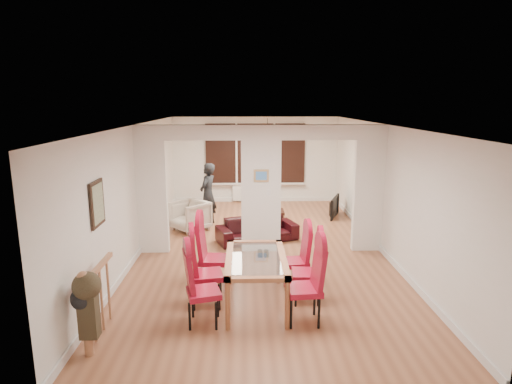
{
  "coord_description": "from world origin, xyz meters",
  "views": [
    {
      "loc": [
        -0.33,
        -8.48,
        3.05
      ],
      "look_at": [
        -0.09,
        0.6,
        1.12
      ],
      "focal_mm": 30.0,
      "sensor_mm": 36.0,
      "label": 1
    }
  ],
  "objects_px": {
    "dining_table": "(256,280)",
    "dining_chair_ra": "(304,283)",
    "armchair": "(190,216)",
    "television": "(331,206)",
    "bowl": "(261,210)",
    "person": "(208,194)",
    "dining_chair_lc": "(214,254)",
    "dining_chair_la": "(203,287)",
    "dining_chair_rb": "(306,269)",
    "coffee_table": "(263,215)",
    "sofa": "(257,229)",
    "dining_chair_lb": "(207,270)",
    "dining_chair_rc": "(295,258)",
    "bottle": "(254,205)"
  },
  "relations": [
    {
      "from": "dining_chair_rc",
      "to": "coffee_table",
      "type": "relative_size",
      "value": 0.93
    },
    {
      "from": "dining_chair_lc",
      "to": "sofa",
      "type": "xyz_separation_m",
      "value": [
        0.79,
        2.44,
        -0.32
      ]
    },
    {
      "from": "dining_chair_rc",
      "to": "person",
      "type": "distance_m",
      "value": 4.14
    },
    {
      "from": "dining_table",
      "to": "television",
      "type": "relative_size",
      "value": 1.69
    },
    {
      "from": "dining_table",
      "to": "bottle",
      "type": "bearing_deg",
      "value": 89.14
    },
    {
      "from": "dining_chair_rc",
      "to": "bowl",
      "type": "relative_size",
      "value": 4.34
    },
    {
      "from": "bowl",
      "to": "person",
      "type": "bearing_deg",
      "value": -164.19
    },
    {
      "from": "coffee_table",
      "to": "person",
      "type": "bearing_deg",
      "value": -164.62
    },
    {
      "from": "dining_chair_lc",
      "to": "television",
      "type": "xyz_separation_m",
      "value": [
        2.84,
        4.43,
        -0.31
      ]
    },
    {
      "from": "dining_chair_ra",
      "to": "sofa",
      "type": "height_order",
      "value": "dining_chair_ra"
    },
    {
      "from": "dining_chair_rb",
      "to": "dining_chair_rc",
      "type": "xyz_separation_m",
      "value": [
        -0.1,
        0.54,
        -0.02
      ]
    },
    {
      "from": "dining_chair_rc",
      "to": "person",
      "type": "bearing_deg",
      "value": 108.9
    },
    {
      "from": "dining_chair_rc",
      "to": "dining_chair_lb",
      "type": "bearing_deg",
      "value": -162.62
    },
    {
      "from": "armchair",
      "to": "dining_chair_ra",
      "type": "bearing_deg",
      "value": -18.41
    },
    {
      "from": "dining_chair_ra",
      "to": "coffee_table",
      "type": "distance_m",
      "value": 5.33
    },
    {
      "from": "dining_chair_lc",
      "to": "dining_chair_lb",
      "type": "bearing_deg",
      "value": -91.33
    },
    {
      "from": "dining_table",
      "to": "armchair",
      "type": "distance_m",
      "value": 4.16
    },
    {
      "from": "sofa",
      "to": "armchair",
      "type": "distance_m",
      "value": 1.8
    },
    {
      "from": "dining_chair_la",
      "to": "coffee_table",
      "type": "bearing_deg",
      "value": 63.85
    },
    {
      "from": "person",
      "to": "television",
      "type": "distance_m",
      "value": 3.36
    },
    {
      "from": "dining_chair_lc",
      "to": "dining_chair_rb",
      "type": "xyz_separation_m",
      "value": [
        1.45,
        -0.54,
        -0.05
      ]
    },
    {
      "from": "sofa",
      "to": "bottle",
      "type": "height_order",
      "value": "bottle"
    },
    {
      "from": "dining_chair_lb",
      "to": "armchair",
      "type": "height_order",
      "value": "dining_chair_lb"
    },
    {
      "from": "dining_chair_lb",
      "to": "armchair",
      "type": "xyz_separation_m",
      "value": [
        -0.74,
        3.89,
        -0.21
      ]
    },
    {
      "from": "television",
      "to": "dining_table",
      "type": "bearing_deg",
      "value": 179.02
    },
    {
      "from": "dining_table",
      "to": "dining_chair_rc",
      "type": "xyz_separation_m",
      "value": [
        0.67,
        0.6,
        0.13
      ]
    },
    {
      "from": "dining_table",
      "to": "coffee_table",
      "type": "relative_size",
      "value": 1.46
    },
    {
      "from": "dining_chair_la",
      "to": "person",
      "type": "height_order",
      "value": "person"
    },
    {
      "from": "dining_table",
      "to": "person",
      "type": "xyz_separation_m",
      "value": [
        -1.08,
        4.35,
        0.4
      ]
    },
    {
      "from": "dining_chair_la",
      "to": "television",
      "type": "relative_size",
      "value": 1.14
    },
    {
      "from": "dining_chair_rb",
      "to": "coffee_table",
      "type": "distance_m",
      "value": 4.71
    },
    {
      "from": "dining_chair_ra",
      "to": "dining_chair_rb",
      "type": "xyz_separation_m",
      "value": [
        0.12,
        0.63,
        -0.04
      ]
    },
    {
      "from": "dining_chair_lc",
      "to": "person",
      "type": "distance_m",
      "value": 3.77
    },
    {
      "from": "sofa",
      "to": "bowl",
      "type": "relative_size",
      "value": 7.5
    },
    {
      "from": "dining_chair_rb",
      "to": "dining_chair_ra",
      "type": "bearing_deg",
      "value": -97.3
    },
    {
      "from": "dining_chair_lc",
      "to": "bottle",
      "type": "height_order",
      "value": "dining_chair_lc"
    },
    {
      "from": "dining_chair_la",
      "to": "sofa",
      "type": "bearing_deg",
      "value": 61.79
    },
    {
      "from": "dining_table",
      "to": "dining_chair_ra",
      "type": "xyz_separation_m",
      "value": [
        0.65,
        -0.57,
        0.2
      ]
    },
    {
      "from": "dining_chair_lc",
      "to": "sofa",
      "type": "distance_m",
      "value": 2.58
    },
    {
      "from": "dining_table",
      "to": "dining_chair_lc",
      "type": "xyz_separation_m",
      "value": [
        -0.68,
        0.6,
        0.2
      ]
    },
    {
      "from": "dining_chair_lc",
      "to": "bottle",
      "type": "distance_m",
      "value": 4.26
    },
    {
      "from": "dining_table",
      "to": "dining_chair_rb",
      "type": "relative_size",
      "value": 1.52
    },
    {
      "from": "dining_chair_rb",
      "to": "sofa",
      "type": "xyz_separation_m",
      "value": [
        -0.66,
        2.98,
        -0.27
      ]
    },
    {
      "from": "dining_chair_lb",
      "to": "dining_chair_rb",
      "type": "xyz_separation_m",
      "value": [
        1.51,
        0.07,
        -0.04
      ]
    },
    {
      "from": "dining_chair_ra",
      "to": "dining_chair_rb",
      "type": "distance_m",
      "value": 0.64
    },
    {
      "from": "dining_chair_ra",
      "to": "dining_chair_lc",
      "type": "bearing_deg",
      "value": 133.2
    },
    {
      "from": "television",
      "to": "coffee_table",
      "type": "xyz_separation_m",
      "value": [
        -1.86,
        -0.3,
        -0.15
      ]
    },
    {
      "from": "dining_chair_ra",
      "to": "armchair",
      "type": "distance_m",
      "value": 4.94
    },
    {
      "from": "dining_chair_lb",
      "to": "dining_chair_ra",
      "type": "xyz_separation_m",
      "value": [
        1.39,
        -0.56,
        0.01
      ]
    },
    {
      "from": "dining_chair_rc",
      "to": "armchair",
      "type": "height_order",
      "value": "dining_chair_rc"
    }
  ]
}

